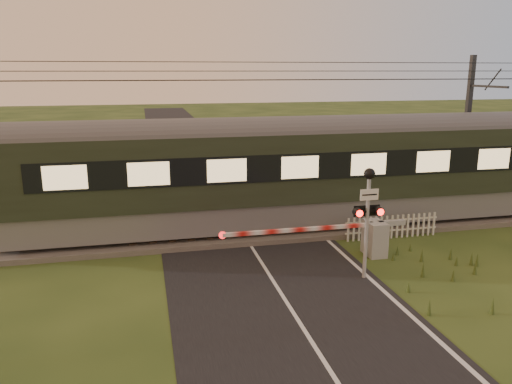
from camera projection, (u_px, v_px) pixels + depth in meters
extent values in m
plane|color=#243916|center=(293.00, 312.00, 12.34)|extent=(160.00, 160.00, 0.00)
cube|color=black|center=(293.00, 312.00, 12.33)|extent=(6.00, 140.00, 0.02)
cube|color=#47423D|center=(242.00, 230.00, 18.48)|extent=(140.00, 3.40, 0.24)
cube|color=slate|center=(245.00, 231.00, 17.75)|extent=(140.00, 0.08, 0.14)
cube|color=slate|center=(238.00, 220.00, 19.11)|extent=(140.00, 0.08, 0.14)
cube|color=#2D2116|center=(242.00, 227.00, 18.45)|extent=(0.24, 2.20, 0.06)
cylinder|color=black|center=(242.00, 80.00, 16.90)|extent=(120.00, 0.02, 0.02)
cylinder|color=black|center=(239.00, 80.00, 17.47)|extent=(120.00, 0.02, 0.02)
cylinder|color=black|center=(240.00, 62.00, 17.04)|extent=(120.00, 0.02, 0.02)
cylinder|color=black|center=(240.00, 71.00, 17.11)|extent=(120.00, 0.02, 0.02)
cube|color=slate|center=(287.00, 208.00, 18.68)|extent=(19.54, 2.59, 0.97)
cube|color=black|center=(288.00, 163.00, 18.27)|extent=(20.36, 2.81, 2.42)
cylinder|color=#4C4C4F|center=(288.00, 130.00, 17.98)|extent=(20.36, 0.98, 0.98)
cube|color=#FFD893|center=(300.00, 167.00, 16.87)|extent=(17.51, 0.04, 0.76)
cube|color=gray|center=(375.00, 238.00, 16.06)|extent=(0.56, 0.87, 1.12)
cylinder|color=gray|center=(370.00, 239.00, 16.03)|extent=(0.12, 0.12, 1.12)
cube|color=gray|center=(392.00, 223.00, 16.07)|extent=(0.92, 0.16, 0.16)
cube|color=red|center=(299.00, 230.00, 15.40)|extent=(4.80, 0.11, 0.11)
cylinder|color=red|center=(222.00, 235.00, 14.88)|extent=(0.22, 0.04, 0.22)
cylinder|color=gray|center=(366.00, 229.00, 14.04)|extent=(0.11, 0.11, 2.93)
cube|color=white|center=(369.00, 195.00, 13.74)|extent=(0.54, 0.03, 0.31)
sphere|color=black|center=(370.00, 174.00, 13.66)|extent=(0.31, 0.31, 0.31)
cube|color=black|center=(367.00, 211.00, 13.92)|extent=(0.73, 0.06, 0.06)
cylinder|color=#FF140C|center=(360.00, 214.00, 13.68)|extent=(0.20, 0.02, 0.20)
cylinder|color=#FF140C|center=(381.00, 212.00, 13.81)|extent=(0.20, 0.02, 0.20)
cube|color=black|center=(367.00, 211.00, 13.96)|extent=(0.78, 0.02, 0.31)
cube|color=silver|center=(391.00, 230.00, 17.74)|extent=(3.52, 0.04, 0.06)
cube|color=silver|center=(392.00, 220.00, 17.66)|extent=(3.52, 0.04, 0.06)
cube|color=#2D2D30|center=(466.00, 130.00, 22.20)|extent=(0.20, 0.20, 6.47)
cube|color=#2D2D30|center=(488.00, 86.00, 20.65)|extent=(0.09, 2.40, 0.09)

